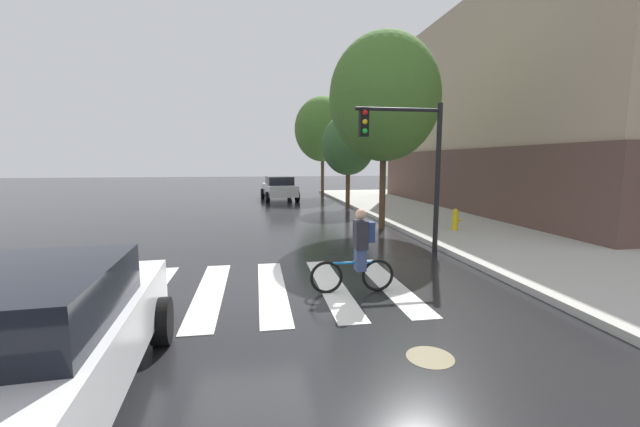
{
  "coord_description": "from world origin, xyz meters",
  "views": [
    {
      "loc": [
        0.2,
        -7.85,
        2.62
      ],
      "look_at": [
        1.72,
        1.46,
        1.36
      ],
      "focal_mm": 22.01,
      "sensor_mm": 36.0,
      "label": 1
    }
  ],
  "objects": [
    {
      "name": "ground_plane",
      "position": [
        0.0,
        0.0,
        0.0
      ],
      "size": [
        120.0,
        120.0,
        0.0
      ],
      "primitive_type": "plane",
      "color": "black"
    },
    {
      "name": "sidewalk",
      "position": [
        8.75,
        0.0,
        0.07
      ],
      "size": [
        6.5,
        50.0,
        0.15
      ],
      "primitive_type": "cube",
      "color": "#B2AFA8",
      "rests_on": "ground"
    },
    {
      "name": "crosswalk_stripes",
      "position": [
        -0.14,
        0.0,
        0.01
      ],
      "size": [
        6.76,
        4.02,
        0.01
      ],
      "color": "silver",
      "rests_on": "ground"
    },
    {
      "name": "manhole_cover",
      "position": [
        2.46,
        -3.19,
        0.0
      ],
      "size": [
        0.64,
        0.64,
        0.01
      ],
      "primitive_type": "cylinder",
      "color": "#473D1E",
      "rests_on": "ground"
    },
    {
      "name": "sedan_near",
      "position": [
        -2.05,
        -3.74,
        0.82
      ],
      "size": [
        2.38,
        4.7,
        1.59
      ],
      "color": "silver",
      "rests_on": "ground"
    },
    {
      "name": "sedan_mid",
      "position": [
        1.75,
        18.78,
        0.82
      ],
      "size": [
        2.47,
        4.74,
        1.59
      ],
      "color": "silver",
      "rests_on": "ground"
    },
    {
      "name": "cyclist",
      "position": [
        2.19,
        -0.45,
        0.84
      ],
      "size": [
        1.71,
        0.37,
        1.69
      ],
      "color": "black",
      "rests_on": "ground"
    },
    {
      "name": "traffic_light_near",
      "position": [
        4.41,
        2.5,
        2.86
      ],
      "size": [
        2.47,
        0.28,
        4.2
      ],
      "color": "black",
      "rests_on": "ground"
    },
    {
      "name": "fire_hydrant",
      "position": [
        7.25,
        5.11,
        0.53
      ],
      "size": [
        0.33,
        0.22,
        0.78
      ],
      "color": "gold",
      "rests_on": "sidewalk"
    },
    {
      "name": "street_tree_near",
      "position": [
        5.04,
        6.73,
        4.99
      ],
      "size": [
        4.15,
        4.15,
        7.38
      ],
      "color": "#4C3823",
      "rests_on": "ground"
    },
    {
      "name": "street_tree_mid",
      "position": [
        5.28,
        13.56,
        3.51
      ],
      "size": [
        2.93,
        2.93,
        5.2
      ],
      "color": "#4C3823",
      "rests_on": "ground"
    },
    {
      "name": "street_tree_far",
      "position": [
        5.12,
        21.07,
        4.93
      ],
      "size": [
        4.11,
        4.11,
        7.3
      ],
      "color": "#4C3823",
      "rests_on": "ground"
    },
    {
      "name": "corner_building",
      "position": [
        17.36,
        11.16,
        5.13
      ],
      "size": [
        14.47,
        19.46,
        10.35
      ],
      "color": "brown",
      "rests_on": "ground"
    }
  ]
}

